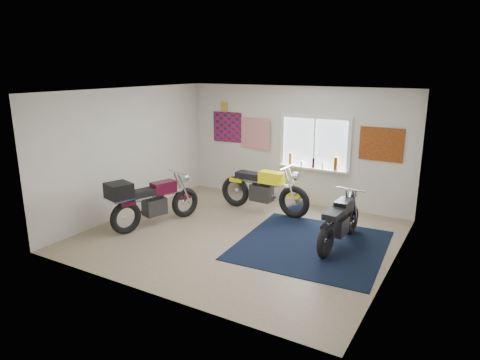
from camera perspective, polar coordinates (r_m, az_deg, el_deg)
The scene contains 10 objects.
ground at distance 8.21m, azimuth 0.04°, elevation -7.39°, with size 5.50×5.50×0.00m, color #9E896B.
room_shell at distance 7.74m, azimuth 0.04°, elevation 3.91°, with size 5.50×5.50×5.50m.
navy_rug at distance 7.89m, azimuth 9.50°, elevation -8.53°, with size 2.50×2.60×0.01m, color black.
window_assembly at distance 9.79m, azimuth 9.90°, elevation 4.40°, with size 1.66×0.17×1.26m.
oil_bottles at distance 9.76m, azimuth 10.18°, elevation 2.32°, with size 1.16×0.09×0.30m.
flag_display at distance 10.75m, azimuth -2.12°, elevation 9.74°, with size 1.60×0.10×1.17m.
triumph_poster at distance 9.37m, azimuth 18.32°, elevation 4.53°, with size 0.90×0.03×0.70m, color #A54C14.
yellow_triumph at distance 9.39m, azimuth 3.12°, elevation -1.40°, with size 2.19×0.66×1.10m.
black_chrome_bike at distance 7.86m, azimuth 13.12°, elevation -5.60°, with size 0.56×1.85×0.95m.
maroon_tourer at distance 8.66m, azimuth -12.02°, elevation -2.76°, with size 0.96×2.01×1.03m.
Camera 1 is at (3.81, -6.57, 3.12)m, focal length 32.00 mm.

